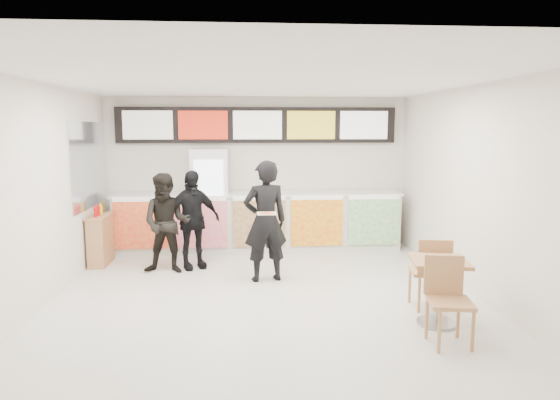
{
  "coord_description": "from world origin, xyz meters",
  "views": [
    {
      "loc": [
        -0.3,
        -6.54,
        2.39
      ],
      "look_at": [
        0.28,
        1.2,
        1.27
      ],
      "focal_mm": 32.0,
      "sensor_mm": 36.0,
      "label": 1
    }
  ],
  "objects": [
    {
      "name": "floor",
      "position": [
        0.0,
        0.0,
        0.0
      ],
      "size": [
        7.0,
        7.0,
        0.0
      ],
      "primitive_type": "plane",
      "color": "beige",
      "rests_on": "ground"
    },
    {
      "name": "ceiling",
      "position": [
        0.0,
        0.0,
        3.0
      ],
      "size": [
        7.0,
        7.0,
        0.0
      ],
      "primitive_type": "plane",
      "rotation": [
        3.14,
        0.0,
        0.0
      ],
      "color": "white",
      "rests_on": "wall_back"
    },
    {
      "name": "wall_back",
      "position": [
        0.0,
        3.5,
        1.5
      ],
      "size": [
        6.0,
        0.0,
        6.0
      ],
      "primitive_type": "plane",
      "rotation": [
        1.57,
        0.0,
        0.0
      ],
      "color": "silver",
      "rests_on": "floor"
    },
    {
      "name": "wall_left",
      "position": [
        -3.0,
        0.0,
        1.5
      ],
      "size": [
        0.0,
        7.0,
        7.0
      ],
      "primitive_type": "plane",
      "rotation": [
        1.57,
        0.0,
        1.57
      ],
      "color": "silver",
      "rests_on": "floor"
    },
    {
      "name": "wall_right",
      "position": [
        3.0,
        0.0,
        1.5
      ],
      "size": [
        0.0,
        7.0,
        7.0
      ],
      "primitive_type": "plane",
      "rotation": [
        1.57,
        0.0,
        -1.57
      ],
      "color": "silver",
      "rests_on": "floor"
    },
    {
      "name": "service_counter",
      "position": [
        0.0,
        3.09,
        0.57
      ],
      "size": [
        5.56,
        0.77,
        1.14
      ],
      "color": "silver",
      "rests_on": "floor"
    },
    {
      "name": "menu_board",
      "position": [
        0.0,
        3.41,
        2.45
      ],
      "size": [
        5.5,
        0.14,
        0.7
      ],
      "color": "black",
      "rests_on": "wall_back"
    },
    {
      "name": "drinks_fridge",
      "position": [
        -0.93,
        3.11,
        1.0
      ],
      "size": [
        0.7,
        0.67,
        2.0
      ],
      "color": "white",
      "rests_on": "floor"
    },
    {
      "name": "mirror_panel",
      "position": [
        -2.99,
        2.45,
        1.75
      ],
      "size": [
        0.01,
        2.0,
        1.5
      ],
      "primitive_type": "cube",
      "color": "#B2B7BF",
      "rests_on": "wall_left"
    },
    {
      "name": "customer_main",
      "position": [
        0.04,
        1.11,
        0.95
      ],
      "size": [
        0.78,
        0.59,
        1.9
      ],
      "primitive_type": "imported",
      "rotation": [
        0.0,
        0.0,
        3.36
      ],
      "color": "black",
      "rests_on": "floor"
    },
    {
      "name": "customer_left",
      "position": [
        -1.56,
        1.66,
        0.83
      ],
      "size": [
        0.86,
        0.7,
        1.66
      ],
      "primitive_type": "imported",
      "rotation": [
        0.0,
        0.0,
        -0.09
      ],
      "color": "black",
      "rests_on": "floor"
    },
    {
      "name": "customer_mid",
      "position": [
        -1.18,
        1.9,
        0.85
      ],
      "size": [
        1.07,
        0.78,
        1.69
      ],
      "primitive_type": "imported",
      "rotation": [
        0.0,
        0.0,
        0.42
      ],
      "color": "black",
      "rests_on": "floor"
    },
    {
      "name": "pizza_slice",
      "position": [
        0.04,
        0.66,
        1.16
      ],
      "size": [
        0.36,
        0.36,
        0.02
      ],
      "color": "beige",
      "rests_on": "customer_main"
    },
    {
      "name": "cafe_table",
      "position": [
        2.06,
        -0.85,
        0.57
      ],
      "size": [
        0.76,
        1.71,
        0.97
      ],
      "rotation": [
        0.0,
        0.0,
        -0.17
      ],
      "color": "tan",
      "rests_on": "floor"
    },
    {
      "name": "condiment_ledge",
      "position": [
        -2.82,
        2.29,
        0.45
      ],
      "size": [
        0.32,
        0.79,
        1.05
      ],
      "color": "tan",
      "rests_on": "floor"
    }
  ]
}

